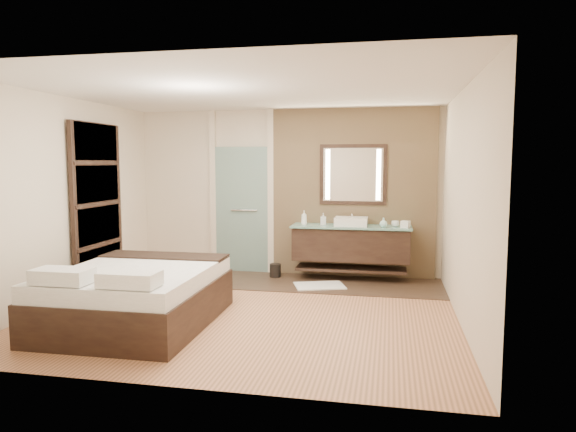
% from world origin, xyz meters
% --- Properties ---
extents(floor, '(5.00, 5.00, 0.00)m').
position_xyz_m(floor, '(0.00, 0.00, 0.00)').
color(floor, brown).
rests_on(floor, ground).
extents(tile_strip, '(3.80, 1.30, 0.01)m').
position_xyz_m(tile_strip, '(0.60, 1.60, 0.01)').
color(tile_strip, '#33231C').
rests_on(tile_strip, floor).
extents(stone_wall, '(2.60, 0.08, 2.70)m').
position_xyz_m(stone_wall, '(1.10, 2.21, 1.35)').
color(stone_wall, tan).
rests_on(stone_wall, floor).
extents(vanity, '(1.85, 0.55, 0.88)m').
position_xyz_m(vanity, '(1.10, 1.92, 0.58)').
color(vanity, black).
rests_on(vanity, stone_wall).
extents(mirror_unit, '(1.06, 0.04, 0.96)m').
position_xyz_m(mirror_unit, '(1.10, 2.16, 1.65)').
color(mirror_unit, black).
rests_on(mirror_unit, stone_wall).
extents(frosted_door, '(1.10, 0.12, 2.70)m').
position_xyz_m(frosted_door, '(-0.75, 2.20, 1.14)').
color(frosted_door, '#AEDCD2').
rests_on(frosted_door, floor).
extents(shoji_partition, '(0.06, 1.20, 2.40)m').
position_xyz_m(shoji_partition, '(-2.43, 0.60, 1.21)').
color(shoji_partition, black).
rests_on(shoji_partition, floor).
extents(bed, '(1.68, 2.08, 0.80)m').
position_xyz_m(bed, '(-1.14, -0.76, 0.33)').
color(bed, black).
rests_on(bed, floor).
extents(bath_mat, '(0.84, 0.70, 0.02)m').
position_xyz_m(bath_mat, '(0.68, 1.38, 0.02)').
color(bath_mat, white).
rests_on(bath_mat, floor).
extents(waste_bin, '(0.21, 0.21, 0.22)m').
position_xyz_m(waste_bin, '(-0.10, 1.85, 0.11)').
color(waste_bin, black).
rests_on(waste_bin, floor).
extents(tissue_box, '(0.15, 0.15, 0.10)m').
position_xyz_m(tissue_box, '(1.92, 1.82, 0.92)').
color(tissue_box, white).
rests_on(tissue_box, vanity).
extents(soap_bottle_a, '(0.11, 0.11, 0.23)m').
position_xyz_m(soap_bottle_a, '(0.36, 1.85, 0.98)').
color(soap_bottle_a, white).
rests_on(soap_bottle_a, vanity).
extents(soap_bottle_b, '(0.09, 0.10, 0.19)m').
position_xyz_m(soap_bottle_b, '(0.66, 1.92, 0.96)').
color(soap_bottle_b, '#B2B2B2').
rests_on(soap_bottle_b, vanity).
extents(soap_bottle_c, '(0.15, 0.15, 0.15)m').
position_xyz_m(soap_bottle_c, '(1.59, 1.81, 0.94)').
color(soap_bottle_c, silver).
rests_on(soap_bottle_c, vanity).
extents(cup, '(0.12, 0.12, 0.09)m').
position_xyz_m(cup, '(1.77, 1.90, 0.91)').
color(cup, silver).
rests_on(cup, vanity).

